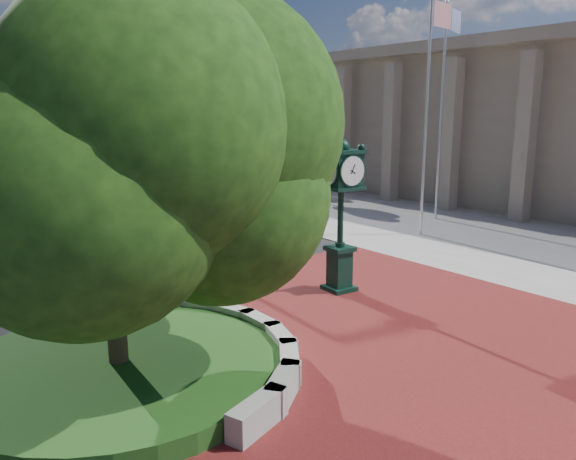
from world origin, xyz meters
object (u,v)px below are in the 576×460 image
(flagpole_b, at_px, (441,111))
(flagpole_a, at_px, (426,115))
(post_clock, at_px, (341,203))
(street_lamp_near, at_px, (73,98))
(parked_car, at_px, (11,171))

(flagpole_b, bearing_deg, flagpole_a, -151.08)
(post_clock, relative_size, street_lamp_near, 0.47)
(flagpole_a, relative_size, flagpole_b, 0.97)
(flagpole_a, height_order, street_lamp_near, street_lamp_near)
(street_lamp_near, bearing_deg, parked_car, 94.23)
(flagpole_a, bearing_deg, flagpole_b, 28.92)
(parked_car, xyz_separation_m, flagpole_b, (12.47, -28.69, 4.27))
(flagpole_b, xyz_separation_m, street_lamp_near, (-11.52, 15.85, 0.74))
(post_clock, bearing_deg, flagpole_a, 24.03)
(post_clock, bearing_deg, parked_car, 92.48)
(post_clock, xyz_separation_m, flagpole_a, (7.70, 3.43, 2.31))
(street_lamp_near, bearing_deg, post_clock, -88.59)
(parked_car, relative_size, flagpole_a, 0.45)
(flagpole_a, relative_size, street_lamp_near, 0.96)
(flagpole_a, height_order, flagpole_b, flagpole_b)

